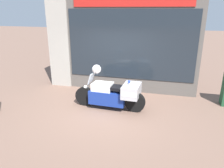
{
  "coord_description": "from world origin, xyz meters",
  "views": [
    {
      "loc": [
        1.79,
        -6.2,
        3.1
      ],
      "look_at": [
        0.03,
        0.62,
        0.67
      ],
      "focal_mm": 35.0,
      "sensor_mm": 36.0,
      "label": 1
    }
  ],
  "objects": [
    {
      "name": "paramedic_motorcycle",
      "position": [
        0.22,
        0.11,
        0.52
      ],
      "size": [
        2.36,
        0.82,
        1.16
      ],
      "rotation": [
        0.0,
        0.0,
        3.1
      ],
      "color": "black",
      "rests_on": "ground"
    },
    {
      "name": "white_helmet",
      "position": [
        -0.35,
        0.14,
        1.3
      ],
      "size": [
        0.28,
        0.28,
        0.28
      ],
      "primitive_type": "sphere",
      "color": "white",
      "rests_on": "paramedic_motorcycle"
    },
    {
      "name": "ground_plane",
      "position": [
        0.0,
        0.0,
        0.0
      ],
      "size": [
        60.0,
        60.0,
        0.0
      ],
      "primitive_type": "plane",
      "color": "#7A5B4C"
    },
    {
      "name": "window_display",
      "position": [
        0.37,
        2.03,
        0.45
      ],
      "size": [
        4.54,
        0.3,
        1.88
      ],
      "color": "slate",
      "rests_on": "ground"
    },
    {
      "name": "shop_building",
      "position": [
        -0.4,
        2.0,
        1.79
      ],
      "size": [
        5.87,
        0.55,
        3.56
      ],
      "color": "#56514C",
      "rests_on": "ground"
    }
  ]
}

